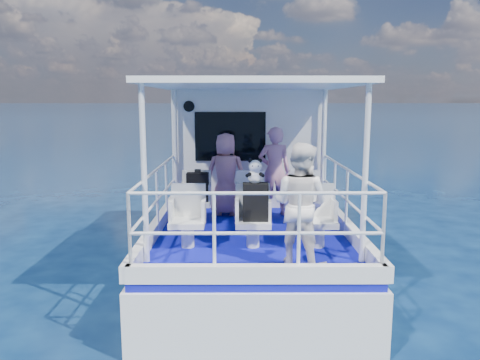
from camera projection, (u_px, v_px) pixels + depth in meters
name	position (u px, v px, depth m)	size (l,w,h in m)	color
ground	(251.00, 279.00, 7.70)	(2000.00, 2000.00, 0.00)	#081C3E
hull	(249.00, 259.00, 8.69)	(3.00, 7.00, 1.60)	white
deck	(249.00, 214.00, 8.55)	(2.90, 6.90, 0.10)	#090A81
cabin	(248.00, 145.00, 9.64)	(2.85, 2.00, 2.20)	white
canopy	(252.00, 84.00, 6.99)	(3.00, 3.20, 0.08)	white
canopy_posts	(251.00, 160.00, 7.13)	(2.77, 2.97, 2.20)	white
railings	(252.00, 203.00, 6.91)	(2.84, 3.59, 1.00)	white
seat_port_fwd	(196.00, 212.00, 7.72)	(0.48, 0.46, 0.38)	silver
seat_center_fwd	(251.00, 212.00, 7.72)	(0.48, 0.46, 0.38)	silver
seat_stbd_fwd	(305.00, 211.00, 7.72)	(0.48, 0.46, 0.38)	silver
seat_port_aft	(188.00, 233.00, 6.44)	(0.48, 0.46, 0.38)	silver
seat_center_aft	(253.00, 233.00, 6.44)	(0.48, 0.46, 0.38)	silver
seat_stbd_aft	(318.00, 233.00, 6.44)	(0.48, 0.46, 0.38)	silver
passenger_port_fwd	(226.00, 174.00, 8.20)	(0.54, 0.39, 1.45)	#C27D8A
passenger_stbd_fwd	(274.00, 171.00, 8.22)	(0.57, 0.37, 1.56)	#CC84A0
passenger_stbd_aft	(300.00, 204.00, 5.67)	(0.73, 0.57, 1.50)	white
backpack_port	(198.00, 187.00, 7.61)	(0.35, 0.20, 0.46)	black
backpack_center	(255.00, 202.00, 6.35)	(0.34, 0.19, 0.52)	black
compact_camera	(198.00, 171.00, 7.56)	(0.10, 0.06, 0.06)	black
panda	(255.00, 171.00, 6.29)	(0.21, 0.18, 0.33)	white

